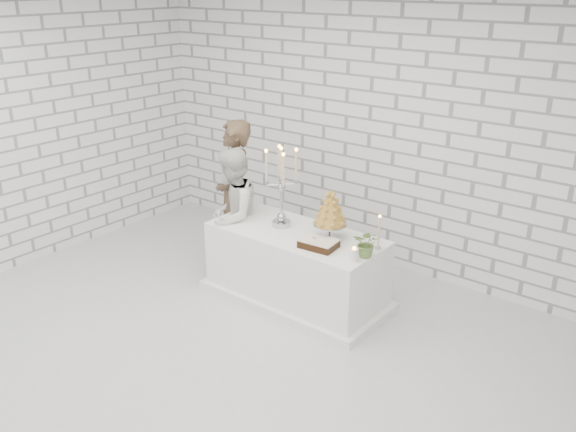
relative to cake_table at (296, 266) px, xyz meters
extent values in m
cube|color=silver|center=(0.00, -1.18, -0.38)|extent=(6.00, 5.00, 0.01)
cube|color=white|center=(0.00, 1.32, 1.12)|extent=(6.00, 0.01, 3.00)
cube|color=white|center=(-3.00, -1.18, 1.12)|extent=(0.01, 5.00, 3.00)
cube|color=white|center=(0.00, 0.00, 0.00)|extent=(1.80, 0.80, 0.75)
imported|color=#3B2A1E|center=(-1.01, 0.19, 0.48)|extent=(0.70, 0.74, 1.71)
imported|color=silver|center=(-0.82, -0.06, 0.37)|extent=(0.78, 0.87, 1.48)
cube|color=black|center=(0.39, -0.16, 0.42)|extent=(0.36, 0.27, 0.08)
cylinder|color=white|center=(0.81, -0.20, 0.44)|extent=(0.10, 0.10, 0.12)
cylinder|color=beige|center=(0.85, 0.16, 0.54)|extent=(0.07, 0.07, 0.32)
imported|color=#36602E|center=(0.85, -0.05, 0.51)|extent=(0.29, 0.27, 0.27)
camera|label=1|loc=(3.42, -4.45, 2.77)|focal=38.12mm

